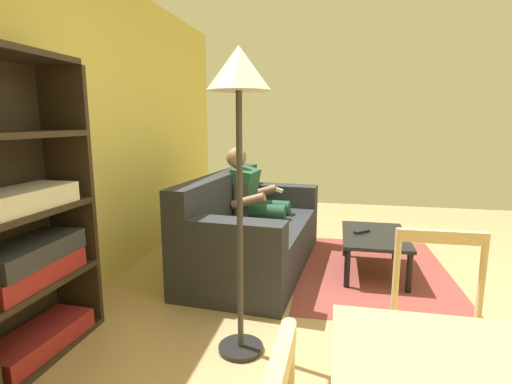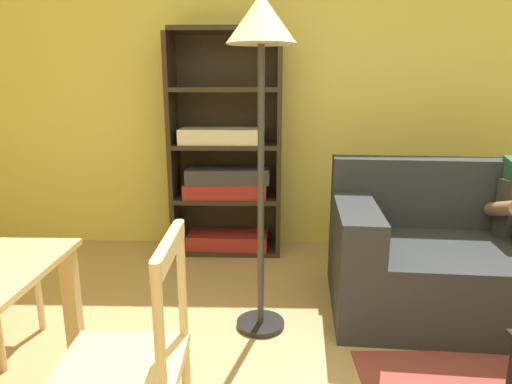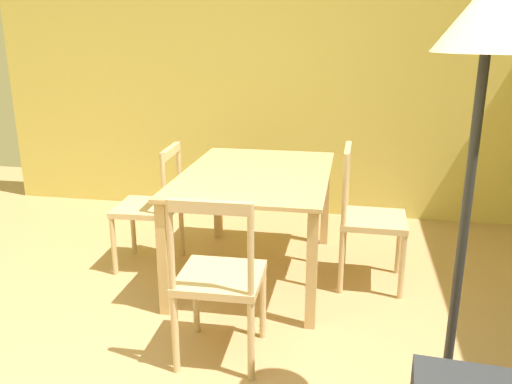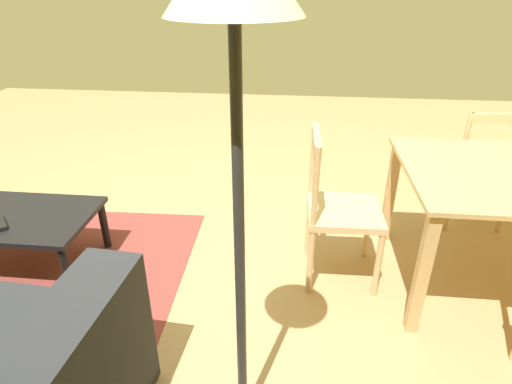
{
  "view_description": "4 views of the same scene",
  "coord_description": "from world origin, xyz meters",
  "px_view_note": "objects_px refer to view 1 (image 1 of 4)",
  "views": [
    {
      "loc": [
        -2.52,
        0.58,
        1.41
      ],
      "look_at": [
        1.06,
        1.33,
        0.75
      ],
      "focal_mm": 27.26,
      "sensor_mm": 36.0,
      "label": 1
    },
    {
      "loc": [
        -0.33,
        -1.22,
        1.39
      ],
      "look_at": [
        -0.38,
        0.77,
        0.9
      ],
      "focal_mm": 31.14,
      "sensor_mm": 36.0,
      "label": 2
    },
    {
      "loc": [
        1.55,
        0.71,
        1.65
      ],
      "look_at": [
        -1.82,
        0.08,
        0.6
      ],
      "focal_mm": 37.33,
      "sensor_mm": 36.0,
      "label": 3
    },
    {
      "loc": [
        -0.54,
        2.26,
        1.68
      ],
      "look_at": [
        -0.38,
        0.77,
        0.9
      ],
      "focal_mm": 29.68,
      "sensor_mm": 36.0,
      "label": 4
    }
  ],
  "objects_px": {
    "dining_chair_facing_couch": "(443,341)",
    "bookshelf": "(21,236)",
    "couch": "(250,233)",
    "person_lounging": "(255,200)",
    "tv_remote": "(362,231)",
    "floor_lamp": "(239,99)",
    "coffee_table": "(374,239)"
  },
  "relations": [
    {
      "from": "couch",
      "to": "bookshelf",
      "type": "distance_m",
      "value": 2.04
    },
    {
      "from": "tv_remote",
      "to": "bookshelf",
      "type": "relative_size",
      "value": 0.09
    },
    {
      "from": "couch",
      "to": "person_lounging",
      "type": "height_order",
      "value": "person_lounging"
    },
    {
      "from": "floor_lamp",
      "to": "couch",
      "type": "bearing_deg",
      "value": 10.37
    },
    {
      "from": "tv_remote",
      "to": "dining_chair_facing_couch",
      "type": "distance_m",
      "value": 1.97
    },
    {
      "from": "couch",
      "to": "person_lounging",
      "type": "xyz_separation_m",
      "value": [
        0.29,
        0.01,
        0.27
      ]
    },
    {
      "from": "coffee_table",
      "to": "tv_remote",
      "type": "height_order",
      "value": "tv_remote"
    },
    {
      "from": "tv_remote",
      "to": "floor_lamp",
      "type": "height_order",
      "value": "floor_lamp"
    },
    {
      "from": "bookshelf",
      "to": "floor_lamp",
      "type": "height_order",
      "value": "floor_lamp"
    },
    {
      "from": "person_lounging",
      "to": "bookshelf",
      "type": "height_order",
      "value": "bookshelf"
    },
    {
      "from": "coffee_table",
      "to": "bookshelf",
      "type": "relative_size",
      "value": 0.5
    },
    {
      "from": "dining_chair_facing_couch",
      "to": "floor_lamp",
      "type": "bearing_deg",
      "value": 67.35
    },
    {
      "from": "tv_remote",
      "to": "dining_chair_facing_couch",
      "type": "xyz_separation_m",
      "value": [
        -1.96,
        -0.24,
        0.07
      ]
    },
    {
      "from": "bookshelf",
      "to": "dining_chair_facing_couch",
      "type": "distance_m",
      "value": 2.3
    },
    {
      "from": "couch",
      "to": "person_lounging",
      "type": "distance_m",
      "value": 0.39
    },
    {
      "from": "coffee_table",
      "to": "bookshelf",
      "type": "height_order",
      "value": "bookshelf"
    },
    {
      "from": "couch",
      "to": "floor_lamp",
      "type": "relative_size",
      "value": 1.1
    },
    {
      "from": "person_lounging",
      "to": "tv_remote",
      "type": "height_order",
      "value": "person_lounging"
    },
    {
      "from": "dining_chair_facing_couch",
      "to": "bookshelf",
      "type": "bearing_deg",
      "value": 86.74
    },
    {
      "from": "bookshelf",
      "to": "dining_chair_facing_couch",
      "type": "bearing_deg",
      "value": -93.26
    },
    {
      "from": "person_lounging",
      "to": "floor_lamp",
      "type": "distance_m",
      "value": 1.98
    },
    {
      "from": "coffee_table",
      "to": "person_lounging",
      "type": "bearing_deg",
      "value": 79.44
    },
    {
      "from": "coffee_table",
      "to": "dining_chair_facing_couch",
      "type": "relative_size",
      "value": 0.98
    },
    {
      "from": "coffee_table",
      "to": "bookshelf",
      "type": "distance_m",
      "value": 2.84
    },
    {
      "from": "couch",
      "to": "tv_remote",
      "type": "height_order",
      "value": "couch"
    },
    {
      "from": "couch",
      "to": "bookshelf",
      "type": "relative_size",
      "value": 1.12
    },
    {
      "from": "tv_remote",
      "to": "coffee_table",
      "type": "bearing_deg",
      "value": -144.0
    },
    {
      "from": "couch",
      "to": "floor_lamp",
      "type": "bearing_deg",
      "value": -169.63
    },
    {
      "from": "person_lounging",
      "to": "floor_lamp",
      "type": "relative_size",
      "value": 0.63
    },
    {
      "from": "bookshelf",
      "to": "couch",
      "type": "bearing_deg",
      "value": -29.35
    },
    {
      "from": "bookshelf",
      "to": "dining_chair_facing_couch",
      "type": "height_order",
      "value": "bookshelf"
    },
    {
      "from": "person_lounging",
      "to": "bookshelf",
      "type": "xyz_separation_m",
      "value": [
        -2.03,
        0.97,
        0.15
      ]
    }
  ]
}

